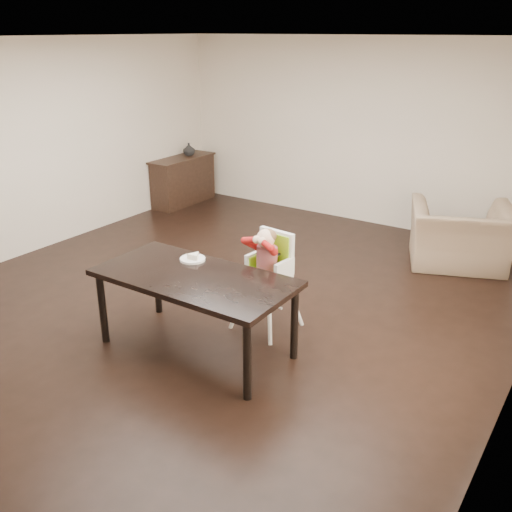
{
  "coord_description": "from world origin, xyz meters",
  "views": [
    {
      "loc": [
        3.45,
        -4.43,
        2.78
      ],
      "look_at": [
        0.7,
        -0.31,
        0.8
      ],
      "focal_mm": 40.0,
      "sensor_mm": 36.0,
      "label": 1
    }
  ],
  "objects_px": {
    "high_chair": "(268,258)",
    "armchair": "(461,226)",
    "sideboard": "(183,180)",
    "dining_table": "(195,284)"
  },
  "relations": [
    {
      "from": "dining_table",
      "to": "armchair",
      "type": "xyz_separation_m",
      "value": [
        1.43,
        3.4,
        -0.15
      ]
    },
    {
      "from": "high_chair",
      "to": "armchair",
      "type": "relative_size",
      "value": 0.87
    },
    {
      "from": "high_chair",
      "to": "armchair",
      "type": "height_order",
      "value": "armchair"
    },
    {
      "from": "sideboard",
      "to": "dining_table",
      "type": "bearing_deg",
      "value": -48.21
    },
    {
      "from": "armchair",
      "to": "sideboard",
      "type": "distance_m",
      "value": 4.65
    },
    {
      "from": "armchair",
      "to": "sideboard",
      "type": "bearing_deg",
      "value": -24.12
    },
    {
      "from": "high_chair",
      "to": "sideboard",
      "type": "height_order",
      "value": "high_chair"
    },
    {
      "from": "armchair",
      "to": "high_chair",
      "type": "bearing_deg",
      "value": 45.31
    },
    {
      "from": "high_chair",
      "to": "sideboard",
      "type": "distance_m",
      "value": 4.54
    },
    {
      "from": "dining_table",
      "to": "sideboard",
      "type": "height_order",
      "value": "sideboard"
    }
  ]
}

